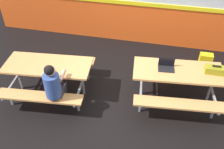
{
  "coord_description": "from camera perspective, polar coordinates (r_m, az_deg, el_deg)",
  "views": [
    {
      "loc": [
        0.87,
        -3.84,
        3.77
      ],
      "look_at": [
        0.0,
        0.04,
        0.55
      ],
      "focal_mm": 39.7,
      "sensor_mm": 36.0,
      "label": 1
    }
  ],
  "objects": [
    {
      "name": "ground_plane",
      "position": [
        5.46,
        -0.09,
        -4.82
      ],
      "size": [
        10.0,
        10.0,
        0.02
      ],
      "primitive_type": "cube",
      "color": "black"
    },
    {
      "name": "picnic_table_left",
      "position": [
        5.35,
        -14.36,
        0.86
      ],
      "size": [
        1.85,
        1.71,
        0.74
      ],
      "color": "tan",
      "rests_on": "ground"
    },
    {
      "name": "picnic_table_right",
      "position": [
        5.2,
        14.78,
        -0.48
      ],
      "size": [
        1.85,
        1.71,
        0.74
      ],
      "color": "tan",
      "rests_on": "ground"
    },
    {
      "name": "student_nearer",
      "position": [
        4.77,
        -13.21,
        -2.26
      ],
      "size": [
        0.39,
        0.54,
        1.21
      ],
      "color": "#2D2D38",
      "rests_on": "ground"
    },
    {
      "name": "laptop_dark",
      "position": [
        5.06,
        12.39,
        1.86
      ],
      "size": [
        0.34,
        0.25,
        0.22
      ],
      "color": "black",
      "rests_on": "picnic_table_right"
    },
    {
      "name": "toolbox_grey",
      "position": [
        5.22,
        22.75,
        0.96
      ],
      "size": [
        0.4,
        0.18,
        0.18
      ],
      "color": "olive",
      "rests_on": "picnic_table_right"
    },
    {
      "name": "backpack_dark",
      "position": [
        6.45,
        20.61,
        2.76
      ],
      "size": [
        0.3,
        0.22,
        0.44
      ],
      "color": "yellow",
      "rests_on": "ground"
    }
  ]
}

